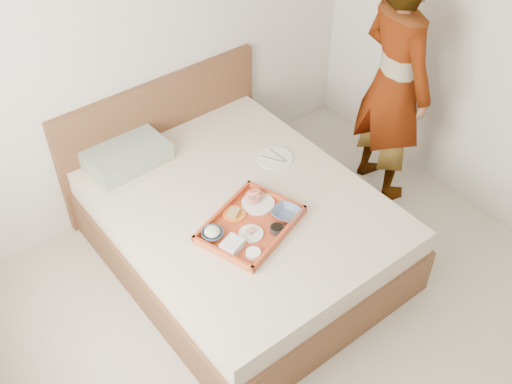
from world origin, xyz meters
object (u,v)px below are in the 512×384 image
object	(u,v)px
dinner_plate	(275,158)
person	(394,84)
bed	(241,229)
tray	(251,224)

from	to	relation	value
dinner_plate	person	xyz separation A→B (m)	(0.87, -0.24, 0.38)
bed	tray	xyz separation A→B (m)	(-0.10, -0.23, 0.29)
person	bed	bearing A→B (deg)	97.80
bed	dinner_plate	xyz separation A→B (m)	(0.45, 0.19, 0.27)
bed	person	xyz separation A→B (m)	(1.32, -0.05, 0.66)
tray	dinner_plate	distance (m)	0.69
bed	tray	size ratio (longest dim) A/B	3.26
bed	person	bearing A→B (deg)	-2.03
dinner_plate	tray	bearing A→B (deg)	-142.07
dinner_plate	person	distance (m)	0.98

